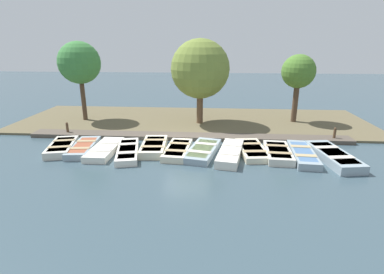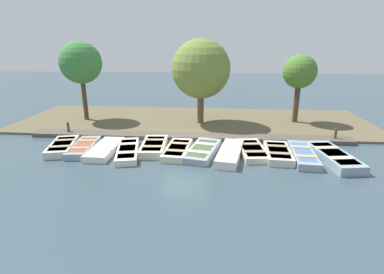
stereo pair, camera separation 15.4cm
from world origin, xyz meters
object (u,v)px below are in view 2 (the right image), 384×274
Objects in this scene: park_tree_left at (201,69)px; rowboat_10 at (303,155)px; rowboat_2 at (105,149)px; rowboat_7 at (230,153)px; park_tree_far_left at (81,63)px; park_tree_center at (300,73)px; rowboat_4 at (154,146)px; rowboat_11 at (333,156)px; rowboat_8 at (252,150)px; mooring_post_near at (68,129)px; rowboat_0 at (63,146)px; rowboat_3 at (128,151)px; rowboat_9 at (278,153)px; rowboat_5 at (178,150)px; rowboat_6 at (202,151)px; rowboat_1 at (84,147)px; mooring_post_far at (335,135)px.

rowboat_10 is at bearing 42.71° from park_tree_left.
rowboat_7 is (0.17, 6.31, 0.04)m from rowboat_2.
park_tree_center is (-0.55, 14.52, -0.56)m from park_tree_far_left.
park_tree_left is (-5.24, 2.11, 3.48)m from rowboat_4.
rowboat_11 is at bearing 66.97° from park_tree_far_left.
rowboat_8 is at bearing -29.91° from park_tree_center.
park_tree_center reaches higher than mooring_post_near.
rowboat_0 is at bearing -99.97° from rowboat_11.
rowboat_3 is 9.92m from rowboat_11.
rowboat_8 is at bearing -109.08° from rowboat_11.
rowboat_7 is 2.35m from rowboat_9.
rowboat_0 is at bearing -50.50° from park_tree_left.
rowboat_5 is 0.85× the size of rowboat_7.
rowboat_3 is 1.18× the size of rowboat_5.
park_tree_left reaches higher than park_tree_center.
rowboat_5 is 4.95m from rowboat_9.
park_tree_left is (-5.89, 3.31, 3.52)m from rowboat_3.
rowboat_6 is 11.02m from park_tree_far_left.
park_tree_left is (-5.90, -1.78, 3.47)m from rowboat_7.
mooring_post_near is at bearing -173.71° from rowboat_0.
rowboat_0 is 9.74m from rowboat_8.
rowboat_4 is 0.63× the size of park_tree_center.
rowboat_4 is 0.78× the size of rowboat_11.
rowboat_0 is 0.64× the size of park_tree_center.
rowboat_7 is 0.62× the size of park_tree_left.
rowboat_5 is 1.26m from rowboat_6.
park_tree_left is at bearing 141.89° from rowboat_2.
mooring_post_near reaches higher than rowboat_3.
rowboat_7 is at bearing 73.59° from mooring_post_near.
rowboat_6 is 0.99× the size of rowboat_7.
rowboat_2 is at bearing -85.78° from rowboat_10.
rowboat_2 is 8.65m from rowboat_9.
rowboat_6 is 1.20× the size of rowboat_9.
park_tree_left is (-5.63, -4.12, 3.50)m from rowboat_9.
rowboat_11 is (0.69, 3.71, 0.06)m from rowboat_8.
rowboat_2 is 1.00× the size of rowboat_8.
rowboat_1 is at bearing -86.60° from rowboat_10.
rowboat_3 is at bearing 72.17° from rowboat_0.
rowboat_8 is at bearing 129.49° from rowboat_7.
rowboat_4 is 3.49× the size of mooring_post_near.
rowboat_6 is at bearing -43.16° from park_tree_center.
rowboat_1 is 0.98× the size of rowboat_2.
rowboat_0 is 4.73m from rowboat_4.
rowboat_0 is at bearing -81.75° from rowboat_7.
rowboat_8 is (-0.29, 3.74, -0.01)m from rowboat_5.
rowboat_9 is (0.38, 6.23, -0.01)m from rowboat_4.
mooring_post_far is at bearing 77.88° from park_tree_far_left.
park_tree_center reaches higher than rowboat_10.
mooring_post_near is (-2.17, -10.65, 0.26)m from rowboat_8.
rowboat_1 is 3.68× the size of mooring_post_near.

